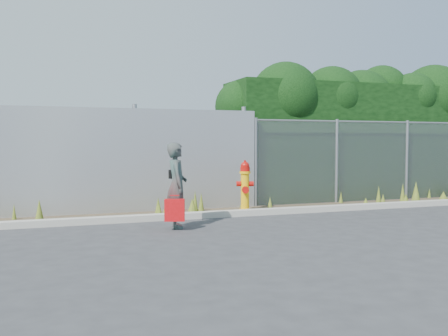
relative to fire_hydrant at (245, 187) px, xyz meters
The scene contains 10 objects.
ground 2.41m from the fire_hydrant, 102.30° to the right, with size 80.00×80.00×0.00m, color #343437.
curb 0.85m from the fire_hydrant, 135.44° to the right, with size 16.00×0.22×0.12m, color #A9A599.
weed_strip 0.48m from the fire_hydrant, 134.06° to the left, with size 16.00×1.30×0.55m.
corrugated_fence 3.86m from the fire_hydrant, 169.20° to the left, with size 8.50×0.21×2.30m.
chainlink_fence 3.85m from the fire_hydrant, 10.69° to the left, with size 6.50×0.07×2.05m.
hedge 4.53m from the fire_hydrant, 23.78° to the left, with size 7.75×2.04×3.69m.
fire_hydrant is the anchor object (origin of this frame).
woman 2.34m from the fire_hydrant, 142.89° to the right, with size 0.54×0.36×1.49m, color #116C62.
red_tote_bag 2.62m from the fire_hydrant, 139.16° to the right, with size 0.34×0.12×0.44m.
black_shoulder_bag 2.21m from the fire_hydrant, 147.41° to the right, with size 0.21×0.09×0.16m.
Camera 1 is at (-3.51, -7.51, 1.50)m, focal length 40.00 mm.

